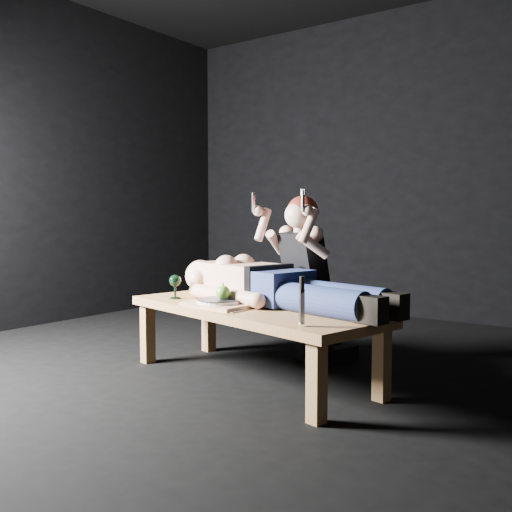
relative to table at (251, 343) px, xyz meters
The scene contains 13 objects.
ground 0.31m from the table, 122.74° to the left, with size 5.00×5.00×0.00m, color black.
back_wall 2.97m from the table, 92.43° to the left, with size 5.00×5.00×0.00m, color black.
table is the anchor object (origin of this frame).
lying_man 0.40m from the table, 57.11° to the left, with size 1.87×0.57×0.29m, color #D0A289, non-canonical shape.
kneeling_woman 0.66m from the table, 79.07° to the left, with size 0.62×0.69×1.16m, color black, non-canonical shape.
serving_tray 0.31m from the table, 136.58° to the right, with size 0.39×0.28×0.02m, color tan.
plate 0.32m from the table, 136.58° to the right, with size 0.26×0.26×0.02m, color white.
apple 0.35m from the table, 134.24° to the right, with size 0.09×0.09×0.09m, color #439028.
goblet 0.66m from the table, behind, with size 0.08×0.08×0.16m, color black, non-canonical shape.
fork_flat 0.47m from the table, 168.39° to the right, with size 0.02×0.18×0.01m, color #B2B2B7.
knife_flat 0.30m from the table, 70.83° to the right, with size 0.02×0.18×0.01m, color #B2B2B7.
spoon_flat 0.25m from the table, 87.55° to the right, with size 0.02×0.18×0.01m, color #B2B2B7.
carving_knife 0.77m from the table, 32.53° to the right, with size 0.03×0.04×0.25m, color #B2B2B7, non-canonical shape.
Camera 1 is at (2.16, -2.97, 1.00)m, focal length 40.68 mm.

